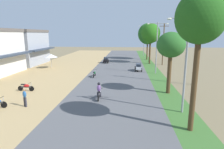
# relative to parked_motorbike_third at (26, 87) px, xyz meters

# --- Properties ---
(shophouse_far) EXTENTS (9.27, 9.28, 6.90)m
(shophouse_far) POSITION_rel_parked_motorbike_third_xyz_m (-10.62, 17.97, 2.91)
(shophouse_far) COLOR #999EA8
(shophouse_far) RESTS_ON ground
(parked_motorbike_third) EXTENTS (1.80, 0.54, 0.94)m
(parked_motorbike_third) POSITION_rel_parked_motorbike_third_xyz_m (0.00, 0.00, 0.00)
(parked_motorbike_third) COLOR black
(parked_motorbike_third) RESTS_ON dirt_shoulder
(vendor_umbrella) EXTENTS (2.20, 2.20, 2.52)m
(vendor_umbrella) POSITION_rel_parked_motorbike_third_xyz_m (-2.68, 13.61, 1.75)
(vendor_umbrella) COLOR #99999E
(vendor_umbrella) RESTS_ON dirt_shoulder
(pedestrian_on_shoulder) EXTENTS (0.43, 0.36, 1.62)m
(pedestrian_on_shoulder) POSITION_rel_parked_motorbike_third_xyz_m (2.29, -4.32, 0.41)
(pedestrian_on_shoulder) COLOR #33333D
(pedestrian_on_shoulder) RESTS_ON dirt_shoulder
(median_tree_nearest) EXTENTS (2.84, 2.84, 8.50)m
(median_tree_nearest) POSITION_rel_parked_motorbike_third_xyz_m (14.90, -7.24, 6.37)
(median_tree_nearest) COLOR #4C351E
(median_tree_nearest) RESTS_ON median_strip
(median_tree_second) EXTENTS (2.81, 2.81, 6.24)m
(median_tree_second) POSITION_rel_parked_motorbike_third_xyz_m (15.06, 0.57, 4.39)
(median_tree_second) COLOR #4C351E
(median_tree_second) RESTS_ON median_strip
(median_tree_third) EXTENTS (3.80, 3.80, 8.16)m
(median_tree_third) POSITION_rel_parked_motorbike_third_xyz_m (15.30, 20.73, 5.63)
(median_tree_third) COLOR #4C351E
(median_tree_third) RESTS_ON median_strip
(median_tree_fourth) EXTENTS (4.52, 4.52, 8.45)m
(median_tree_fourth) POSITION_rel_parked_motorbike_third_xyz_m (15.35, 26.75, 5.52)
(median_tree_fourth) COLOR #4C351E
(median_tree_fourth) RESTS_ON median_strip
(streetlamp_near) EXTENTS (3.16, 0.20, 7.30)m
(streetlamp_near) POSITION_rel_parked_motorbike_third_xyz_m (15.16, -4.38, 3.75)
(streetlamp_near) COLOR gray
(streetlamp_near) RESTS_ON median_strip
(streetlamp_mid) EXTENTS (3.16, 0.20, 7.70)m
(streetlamp_mid) POSITION_rel_parked_motorbike_third_xyz_m (15.16, 10.59, 3.95)
(streetlamp_mid) COLOR gray
(streetlamp_mid) RESTS_ON median_strip
(streetlamp_far) EXTENTS (3.16, 0.20, 8.29)m
(streetlamp_far) POSITION_rel_parked_motorbike_third_xyz_m (15.16, 34.61, 4.26)
(streetlamp_far) COLOR gray
(streetlamp_far) RESTS_ON median_strip
(utility_pole_near) EXTENTS (1.80, 0.20, 9.06)m
(utility_pole_near) POSITION_rel_parked_motorbike_third_xyz_m (18.79, 4.44, 4.17)
(utility_pole_near) COLOR brown
(utility_pole_near) RESTS_ON ground
(utility_pole_far) EXTENTS (1.80, 0.20, 8.04)m
(utility_pole_far) POSITION_rel_parked_motorbike_third_xyz_m (17.71, 19.50, 3.65)
(utility_pole_far) COLOR brown
(utility_pole_far) RESTS_ON ground
(car_sedan_silver) EXTENTS (1.10, 2.26, 1.19)m
(car_sedan_silver) POSITION_rel_parked_motorbike_third_xyz_m (12.59, 12.34, 0.19)
(car_sedan_silver) COLOR #B7BCC1
(car_sedan_silver) RESTS_ON road_strip
(car_hatchback_black) EXTENTS (1.04, 2.00, 1.23)m
(car_hatchback_black) POSITION_rel_parked_motorbike_third_xyz_m (6.24, 20.68, 0.19)
(car_hatchback_black) COLOR black
(car_hatchback_black) RESTS_ON road_strip
(motorbike_ahead_second) EXTENTS (0.54, 1.80, 1.66)m
(motorbike_ahead_second) POSITION_rel_parked_motorbike_third_xyz_m (8.22, -1.99, 0.30)
(motorbike_ahead_second) COLOR black
(motorbike_ahead_second) RESTS_ON road_strip
(motorbike_ahead_third) EXTENTS (0.54, 1.80, 0.94)m
(motorbike_ahead_third) POSITION_rel_parked_motorbike_third_xyz_m (6.12, 7.34, 0.02)
(motorbike_ahead_third) COLOR black
(motorbike_ahead_third) RESTS_ON road_strip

